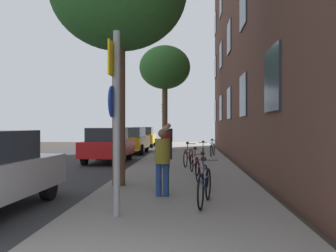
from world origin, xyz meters
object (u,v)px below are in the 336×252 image
(tree_far, at_px, (165,68))
(pedestrian_0, at_px, (162,158))
(bicycle_1, at_px, (201,172))
(bicycle_4, at_px, (203,153))
(car_1, at_px, (108,145))
(car_2, at_px, (131,140))
(sign_post, at_px, (115,110))
(pedestrian_2, at_px, (169,139))
(bicycle_3, at_px, (188,156))
(bicycle_0, at_px, (205,186))
(car_3, at_px, (144,137))
(bicycle_5, at_px, (213,149))
(pedestrian_1, at_px, (165,144))
(traffic_light, at_px, (165,116))
(bicycle_2, at_px, (194,163))

(tree_far, bearing_deg, pedestrian_0, -86.42)
(tree_far, distance_m, bicycle_1, 15.59)
(bicycle_4, xyz_separation_m, car_1, (-4.44, -0.05, 0.37))
(car_2, bearing_deg, sign_post, -82.02)
(bicycle_1, bearing_deg, pedestrian_2, 99.67)
(pedestrian_2, bearing_deg, bicycle_3, -72.01)
(bicycle_3, distance_m, car_1, 4.45)
(bicycle_0, height_order, car_3, car_3)
(bicycle_0, bearing_deg, sign_post, -147.63)
(bicycle_4, bearing_deg, bicycle_1, -92.50)
(tree_far, bearing_deg, bicycle_1, -82.39)
(bicycle_5, xyz_separation_m, car_3, (-4.94, 10.34, 0.36))
(pedestrian_1, relative_size, car_1, 0.40)
(sign_post, distance_m, pedestrian_0, 2.26)
(bicycle_4, bearing_deg, car_3, 108.83)
(pedestrian_2, bearing_deg, bicycle_4, -18.38)
(car_1, height_order, car_2, same)
(sign_post, xyz_separation_m, pedestrian_0, (0.70, 1.89, -1.01))
(car_2, height_order, car_3, same)
(bicycle_5, bearing_deg, bicycle_0, -94.41)
(bicycle_3, xyz_separation_m, pedestrian_0, (-0.58, -6.33, 0.49))
(bicycle_1, bearing_deg, sign_post, -115.57)
(pedestrian_2, distance_m, car_3, 12.50)
(traffic_light, distance_m, pedestrian_2, 9.38)
(bicycle_2, bearing_deg, bicycle_0, -88.30)
(sign_post, relative_size, bicycle_4, 2.08)
(bicycle_4, bearing_deg, sign_post, -100.42)
(bicycle_4, height_order, car_2, car_2)
(traffic_light, xyz_separation_m, pedestrian_2, (0.76, -9.26, -1.31))
(bicycle_1, bearing_deg, car_3, 101.42)
(sign_post, height_order, pedestrian_2, sign_post)
(car_1, xyz_separation_m, car_2, (0.21, 5.64, 0.00))
(traffic_light, bearing_deg, pedestrian_1, -86.23)
(bicycle_2, bearing_deg, bicycle_1, -86.15)
(sign_post, height_order, tree_far, tree_far)
(pedestrian_2, relative_size, car_1, 0.43)
(sign_post, distance_m, bicycle_1, 4.09)
(sign_post, distance_m, pedestrian_1, 7.51)
(tree_far, xyz_separation_m, pedestrian_2, (0.63, -6.85, -4.47))
(car_1, bearing_deg, bicycle_3, -31.96)
(sign_post, height_order, bicycle_0, sign_post)
(sign_post, xyz_separation_m, bicycle_3, (1.28, 8.23, -1.50))
(bicycle_5, bearing_deg, tree_far, 119.75)
(traffic_light, relative_size, car_2, 0.79)
(bicycle_2, bearing_deg, pedestrian_2, 102.22)
(traffic_light, xyz_separation_m, bicycle_5, (2.99, -7.40, -1.94))
(car_1, bearing_deg, pedestrian_0, -69.83)
(bicycle_2, xyz_separation_m, car_1, (-3.97, 4.75, 0.37))
(bicycle_0, distance_m, car_3, 22.70)
(bicycle_3, bearing_deg, car_1, 148.04)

